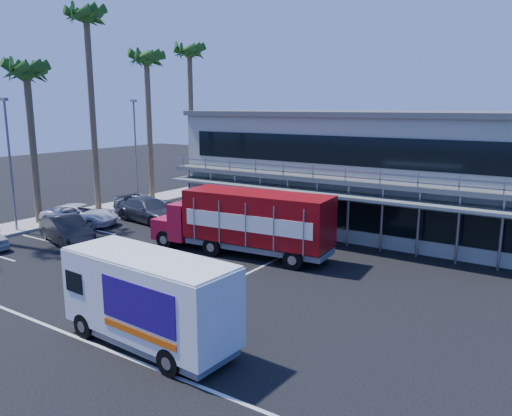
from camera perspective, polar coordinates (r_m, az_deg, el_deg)
The scene contains 15 objects.
ground at distance 22.64m, azimuth -8.91°, elevation -8.24°, with size 120.00×120.00×0.00m, color black.
building at distance 32.86m, azimuth 12.92°, elevation 4.36°, with size 22.40×12.00×7.30m.
curb_strip at distance 37.36m, azimuth -19.72°, elevation -0.75°, with size 3.00×32.00×0.16m, color #A5A399.
palm_c at distance 34.86m, azimuth -24.71°, elevation 13.17°, with size 2.80×2.80×10.75m.
palm_d at distance 38.31m, azimuth -18.75°, elevation 18.77°, with size 2.80×2.80×14.75m.
palm_e at distance 41.00m, azimuth -12.37°, elevation 15.45°, with size 2.80×2.80×12.25m.
palm_f at distance 45.33m, azimuth -7.59°, elevation 16.36°, with size 2.80×2.80×13.25m.
light_pole_near at distance 33.34m, azimuth -26.31°, elevation 5.02°, with size 0.50×0.25×8.09m.
light_pole_far at distance 39.28m, azimuth -13.59°, elevation 6.71°, with size 0.50×0.25×8.09m.
red_truck at distance 25.67m, azimuth -1.19°, elevation -1.44°, with size 10.11×3.24×3.35m.
white_van at distance 16.50m, azimuth -12.13°, elevation -10.11°, with size 6.27×2.42×3.02m.
parked_car_b at distance 30.12m, azimuth -20.83°, elevation -2.33°, with size 1.64×4.70×1.55m, color black.
parked_car_c at distance 34.34m, azimuth -19.42°, elevation -0.74°, with size 2.28×4.94×1.37m, color silver.
parked_car_d at distance 34.09m, azimuth -12.10°, elevation -0.24°, with size 2.20×5.42×1.57m, color #2B2E3A.
parked_car_e at distance 37.67m, azimuth -13.00°, elevation 0.66°, with size 1.60×3.99×1.36m, color slate.
Camera 1 is at (14.57, -15.56, 7.62)m, focal length 35.00 mm.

